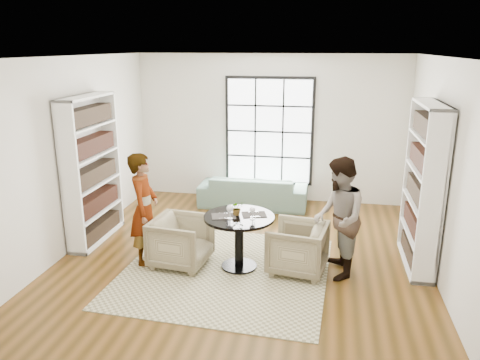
% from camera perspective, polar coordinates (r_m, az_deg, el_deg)
% --- Properties ---
extents(ground, '(6.00, 6.00, 0.00)m').
position_cam_1_polar(ground, '(7.29, 0.40, -9.50)').
color(ground, brown).
extents(room_shell, '(6.00, 6.01, 6.00)m').
position_cam_1_polar(room_shell, '(7.36, 1.17, 1.19)').
color(room_shell, silver).
rests_on(room_shell, ground).
extents(rug, '(3.03, 3.03, 0.01)m').
position_cam_1_polar(rug, '(6.91, -1.77, -10.98)').
color(rug, '#BEB78E').
rests_on(rug, ground).
extents(pedestal_table, '(1.01, 1.01, 0.81)m').
position_cam_1_polar(pedestal_table, '(6.77, -0.11, -6.18)').
color(pedestal_table, black).
rests_on(pedestal_table, ground).
extents(sofa, '(2.16, 0.85, 0.63)m').
position_cam_1_polar(sofa, '(9.47, 1.62, -1.33)').
color(sofa, slate).
rests_on(sofa, ground).
extents(armchair_left, '(0.90, 0.88, 0.74)m').
position_cam_1_polar(armchair_left, '(7.00, -7.18, -7.44)').
color(armchair_left, tan).
rests_on(armchair_left, ground).
extents(armchair_right, '(0.91, 0.89, 0.73)m').
position_cam_1_polar(armchair_right, '(6.80, 7.01, -8.22)').
color(armchair_right, tan).
rests_on(armchair_right, ground).
extents(person_left, '(0.48, 0.66, 1.68)m').
position_cam_1_polar(person_left, '(7.01, -11.61, -3.48)').
color(person_left, gray).
rests_on(person_left, ground).
extents(person_right, '(0.75, 0.90, 1.71)m').
position_cam_1_polar(person_right, '(6.61, 11.92, -4.59)').
color(person_right, gray).
rests_on(person_right, ground).
extents(placemat_left, '(0.40, 0.34, 0.01)m').
position_cam_1_polar(placemat_left, '(6.67, -2.01, -4.42)').
color(placemat_left, black).
rests_on(placemat_left, pedestal_table).
extents(placemat_right, '(0.40, 0.34, 0.01)m').
position_cam_1_polar(placemat_right, '(6.73, 1.73, -4.24)').
color(placemat_right, black).
rests_on(placemat_right, pedestal_table).
extents(cutlery_left, '(0.20, 0.25, 0.01)m').
position_cam_1_polar(cutlery_left, '(6.67, -2.01, -4.37)').
color(cutlery_left, silver).
rests_on(cutlery_left, placemat_left).
extents(cutlery_right, '(0.20, 0.25, 0.01)m').
position_cam_1_polar(cutlery_right, '(6.73, 1.73, -4.18)').
color(cutlery_right, silver).
rests_on(cutlery_right, placemat_right).
extents(wine_glass_left, '(0.09, 0.09, 0.21)m').
position_cam_1_polar(wine_glass_left, '(6.53, -1.24, -3.55)').
color(wine_glass_left, silver).
rests_on(wine_glass_left, pedestal_table).
extents(wine_glass_right, '(0.08, 0.08, 0.18)m').
position_cam_1_polar(wine_glass_right, '(6.53, 1.52, -3.72)').
color(wine_glass_right, silver).
rests_on(wine_glass_right, pedestal_table).
extents(flower_centerpiece, '(0.23, 0.22, 0.21)m').
position_cam_1_polar(flower_centerpiece, '(6.69, -0.37, -3.44)').
color(flower_centerpiece, gray).
rests_on(flower_centerpiece, pedestal_table).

